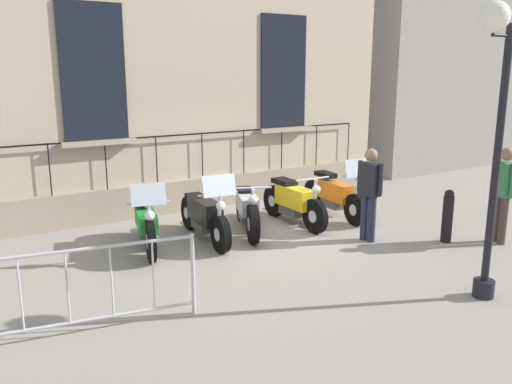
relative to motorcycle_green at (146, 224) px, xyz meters
The scene contains 13 objects.
ground_plane 2.15m from the motorcycle_green, 78.09° to the left, with size 60.00×60.00×0.00m, color gray.
building_facade 4.11m from the motorcycle_green, 138.86° to the left, with size 0.82×10.08×6.42m.
motorcycle_green is the anchor object (origin of this frame).
motorcycle_black 1.07m from the motorcycle_green, 84.94° to the left, with size 2.17×0.71×1.32m.
motorcycle_silver 2.00m from the motorcycle_green, 89.24° to the left, with size 2.06×1.07×1.00m.
motorcycle_yellow 3.02m from the motorcycle_green, 87.31° to the left, with size 2.08×0.75×1.05m.
motorcycle_orange 4.09m from the motorcycle_green, 88.41° to the left, with size 2.17×0.63×1.32m.
lamppost 5.82m from the motorcycle_green, 36.03° to the left, with size 0.37×1.07×3.80m.
crowd_barrier 2.95m from the motorcycle_green, 33.18° to the right, with size 0.48×2.47×1.05m.
bollard 5.29m from the motorcycle_green, 61.92° to the left, with size 0.19×0.19×0.96m.
pedestrian_standing 3.94m from the motorcycle_green, 64.36° to the left, with size 0.52×0.27×1.68m.
pedestrian_walking 6.23m from the motorcycle_green, 60.81° to the left, with size 0.50×0.34×1.71m.
distant_building 12.13m from the motorcycle_green, 108.14° to the left, with size 3.55×6.58×6.53m.
Camera 1 is at (7.85, -5.07, 2.99)m, focal length 36.91 mm.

